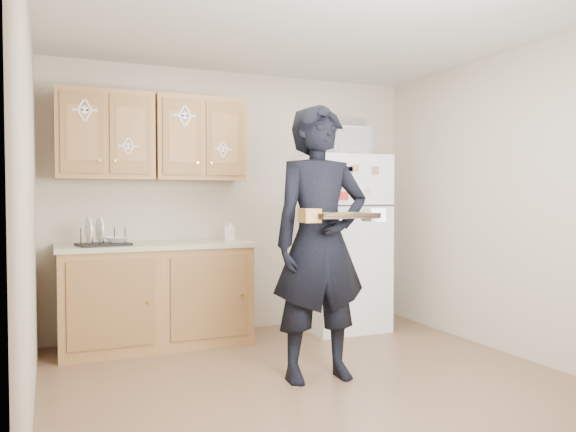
% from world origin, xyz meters
% --- Properties ---
extents(floor, '(3.60, 3.60, 0.00)m').
position_xyz_m(floor, '(0.00, 0.00, 0.00)').
color(floor, brown).
rests_on(floor, ground).
extents(ceiling, '(3.60, 3.60, 0.00)m').
position_xyz_m(ceiling, '(0.00, 0.00, 2.50)').
color(ceiling, silver).
rests_on(ceiling, wall_back).
extents(wall_back, '(3.60, 0.04, 2.50)m').
position_xyz_m(wall_back, '(0.00, 1.80, 1.25)').
color(wall_back, '#C1B39C').
rests_on(wall_back, floor).
extents(wall_front, '(3.60, 0.04, 2.50)m').
position_xyz_m(wall_front, '(0.00, -1.80, 1.25)').
color(wall_front, '#C1B39C').
rests_on(wall_front, floor).
extents(wall_left, '(0.04, 3.60, 2.50)m').
position_xyz_m(wall_left, '(-1.80, 0.00, 1.25)').
color(wall_left, '#C1B39C').
rests_on(wall_left, floor).
extents(wall_right, '(0.04, 3.60, 2.50)m').
position_xyz_m(wall_right, '(1.80, 0.00, 1.25)').
color(wall_right, '#C1B39C').
rests_on(wall_right, floor).
extents(refrigerator, '(0.75, 0.70, 1.70)m').
position_xyz_m(refrigerator, '(0.95, 1.43, 0.85)').
color(refrigerator, white).
rests_on(refrigerator, floor).
extents(base_cabinet, '(1.60, 0.60, 0.86)m').
position_xyz_m(base_cabinet, '(-0.85, 1.48, 0.43)').
color(base_cabinet, brown).
rests_on(base_cabinet, floor).
extents(countertop, '(1.64, 0.64, 0.04)m').
position_xyz_m(countertop, '(-0.85, 1.48, 0.88)').
color(countertop, tan).
rests_on(countertop, base_cabinet).
extents(upper_cab_left, '(0.80, 0.33, 0.75)m').
position_xyz_m(upper_cab_left, '(-1.25, 1.61, 1.83)').
color(upper_cab_left, brown).
rests_on(upper_cab_left, wall_back).
extents(upper_cab_right, '(0.80, 0.33, 0.75)m').
position_xyz_m(upper_cab_right, '(-0.43, 1.61, 1.83)').
color(upper_cab_right, brown).
rests_on(upper_cab_right, wall_back).
extents(cereal_box, '(0.20, 0.07, 0.32)m').
position_xyz_m(cereal_box, '(1.47, 1.67, 0.16)').
color(cereal_box, gold).
rests_on(cereal_box, floor).
extents(person, '(0.73, 0.50, 1.95)m').
position_xyz_m(person, '(0.07, 0.13, 0.98)').
color(person, black).
rests_on(person, floor).
extents(baking_tray, '(0.42, 0.32, 0.04)m').
position_xyz_m(baking_tray, '(0.08, -0.17, 1.17)').
color(baking_tray, black).
rests_on(baking_tray, person).
extents(pizza_front_left, '(0.14, 0.14, 0.02)m').
position_xyz_m(pizza_front_left, '(-0.01, -0.23, 1.19)').
color(pizza_front_left, '#FCAB1F').
rests_on(pizza_front_left, baking_tray).
extents(pizza_front_right, '(0.14, 0.14, 0.02)m').
position_xyz_m(pizza_front_right, '(0.18, -0.24, 1.19)').
color(pizza_front_right, '#FCAB1F').
rests_on(pizza_front_right, baking_tray).
extents(pizza_back_left, '(0.14, 0.14, 0.02)m').
position_xyz_m(pizza_back_left, '(-0.01, -0.10, 1.19)').
color(pizza_back_left, '#FCAB1F').
rests_on(pizza_back_left, baking_tray).
extents(pizza_back_right, '(0.14, 0.14, 0.02)m').
position_xyz_m(pizza_back_right, '(0.18, -0.10, 1.19)').
color(pizza_back_right, '#FCAB1F').
rests_on(pizza_back_right, baking_tray).
extents(pizza_center, '(0.14, 0.14, 0.02)m').
position_xyz_m(pizza_center, '(0.08, -0.17, 1.19)').
color(pizza_center, '#FCAB1F').
rests_on(pizza_center, baking_tray).
extents(microwave, '(0.51, 0.36, 0.27)m').
position_xyz_m(microwave, '(0.93, 1.38, 1.84)').
color(microwave, white).
rests_on(microwave, refrigerator).
extents(foil_pan, '(0.38, 0.28, 0.08)m').
position_xyz_m(foil_pan, '(0.96, 1.41, 2.01)').
color(foil_pan, '#AFAFB6').
rests_on(foil_pan, microwave).
extents(dish_rack, '(0.45, 0.37, 0.16)m').
position_xyz_m(dish_rack, '(-1.29, 1.39, 0.98)').
color(dish_rack, black).
rests_on(dish_rack, countertop).
extents(bowl, '(0.22, 0.22, 0.05)m').
position_xyz_m(bowl, '(-1.18, 1.39, 0.94)').
color(bowl, silver).
rests_on(bowl, dish_rack).
extents(soap_bottle, '(0.11, 0.11, 0.20)m').
position_xyz_m(soap_bottle, '(-0.20, 1.42, 1.00)').
color(soap_bottle, white).
rests_on(soap_bottle, countertop).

